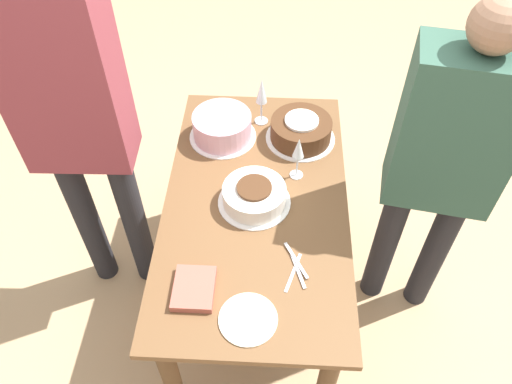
{
  "coord_description": "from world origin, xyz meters",
  "views": [
    {
      "loc": [
        -1.3,
        -0.07,
        2.25
      ],
      "look_at": [
        0.0,
        0.0,
        0.79
      ],
      "focal_mm": 35.0,
      "sensor_mm": 36.0,
      "label": 1
    }
  ],
  "objects_px": {
    "cake_center_white": "(254,195)",
    "person_cutting": "(445,159)",
    "cake_back_decorated": "(222,127)",
    "wine_glass_near": "(298,150)",
    "person_watching": "(73,112)",
    "wine_glass_far": "(262,93)",
    "cake_front_chocolate": "(301,130)"
  },
  "relations": [
    {
      "from": "cake_center_white",
      "to": "wine_glass_far",
      "type": "distance_m",
      "value": 0.51
    },
    {
      "from": "cake_back_decorated",
      "to": "wine_glass_near",
      "type": "xyz_separation_m",
      "value": [
        -0.22,
        -0.33,
        0.09
      ]
    },
    {
      "from": "wine_glass_far",
      "to": "cake_front_chocolate",
      "type": "bearing_deg",
      "value": -121.66
    },
    {
      "from": "cake_front_chocolate",
      "to": "wine_glass_far",
      "type": "relative_size",
      "value": 1.32
    },
    {
      "from": "cake_front_chocolate",
      "to": "cake_back_decorated",
      "type": "xyz_separation_m",
      "value": [
        -0.01,
        0.35,
        0.01
      ]
    },
    {
      "from": "cake_center_white",
      "to": "cake_front_chocolate",
      "type": "relative_size",
      "value": 0.94
    },
    {
      "from": "wine_glass_far",
      "to": "person_watching",
      "type": "height_order",
      "value": "person_watching"
    },
    {
      "from": "cake_center_white",
      "to": "cake_back_decorated",
      "type": "height_order",
      "value": "cake_back_decorated"
    },
    {
      "from": "cake_center_white",
      "to": "person_watching",
      "type": "height_order",
      "value": "person_watching"
    },
    {
      "from": "cake_back_decorated",
      "to": "person_watching",
      "type": "relative_size",
      "value": 0.17
    },
    {
      "from": "cake_center_white",
      "to": "wine_glass_near",
      "type": "xyz_separation_m",
      "value": [
        0.16,
        -0.17,
        0.1
      ]
    },
    {
      "from": "cake_back_decorated",
      "to": "person_cutting",
      "type": "height_order",
      "value": "person_cutting"
    },
    {
      "from": "cake_center_white",
      "to": "cake_front_chocolate",
      "type": "xyz_separation_m",
      "value": [
        0.39,
        -0.19,
        0.01
      ]
    },
    {
      "from": "person_cutting",
      "to": "wine_glass_far",
      "type": "bearing_deg",
      "value": -21.9
    },
    {
      "from": "cake_center_white",
      "to": "person_cutting",
      "type": "xyz_separation_m",
      "value": [
        0.06,
        -0.71,
        0.17
      ]
    },
    {
      "from": "cake_center_white",
      "to": "wine_glass_near",
      "type": "relative_size",
      "value": 1.42
    },
    {
      "from": "cake_front_chocolate",
      "to": "person_cutting",
      "type": "height_order",
      "value": "person_cutting"
    },
    {
      "from": "cake_back_decorated",
      "to": "person_watching",
      "type": "bearing_deg",
      "value": 117.18
    },
    {
      "from": "cake_center_white",
      "to": "person_cutting",
      "type": "bearing_deg",
      "value": -84.79
    },
    {
      "from": "person_watching",
      "to": "cake_back_decorated",
      "type": "bearing_deg",
      "value": 25.51
    },
    {
      "from": "person_cutting",
      "to": "cake_center_white",
      "type": "bearing_deg",
      "value": 15.08
    },
    {
      "from": "person_watching",
      "to": "wine_glass_far",
      "type": "bearing_deg",
      "value": 27.34
    },
    {
      "from": "cake_center_white",
      "to": "cake_back_decorated",
      "type": "xyz_separation_m",
      "value": [
        0.38,
        0.16,
        0.02
      ]
    },
    {
      "from": "cake_back_decorated",
      "to": "person_watching",
      "type": "xyz_separation_m",
      "value": [
        -0.26,
        0.51,
        0.28
      ]
    },
    {
      "from": "cake_center_white",
      "to": "cake_back_decorated",
      "type": "bearing_deg",
      "value": 23.06
    },
    {
      "from": "person_cutting",
      "to": "person_watching",
      "type": "height_order",
      "value": "person_watching"
    },
    {
      "from": "wine_glass_far",
      "to": "person_cutting",
      "type": "height_order",
      "value": "person_cutting"
    },
    {
      "from": "cake_front_chocolate",
      "to": "wine_glass_far",
      "type": "height_order",
      "value": "wine_glass_far"
    },
    {
      "from": "person_cutting",
      "to": "person_watching",
      "type": "relative_size",
      "value": 0.9
    },
    {
      "from": "wine_glass_near",
      "to": "person_cutting",
      "type": "xyz_separation_m",
      "value": [
        -0.09,
        -0.54,
        0.07
      ]
    },
    {
      "from": "wine_glass_near",
      "to": "person_watching",
      "type": "height_order",
      "value": "person_watching"
    },
    {
      "from": "cake_front_chocolate",
      "to": "wine_glass_near",
      "type": "distance_m",
      "value": 0.25
    }
  ]
}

